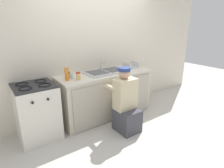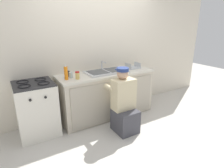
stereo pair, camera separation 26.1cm
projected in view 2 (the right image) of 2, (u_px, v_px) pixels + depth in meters
ground_plane at (115, 120)px, 3.61m from camera, size 12.00×12.00×0.00m
back_wall at (98, 51)px, 3.74m from camera, size 6.00×0.10×2.50m
counter_cabinet at (107, 95)px, 3.71m from camera, size 1.84×0.62×0.85m
countertop at (107, 73)px, 3.58m from camera, size 1.88×0.62×0.04m
sink_double_basin at (107, 71)px, 3.57m from camera, size 0.80×0.44×0.19m
stove_range at (37, 109)px, 3.06m from camera, size 0.61×0.62×0.91m
plumber_person at (124, 106)px, 3.15m from camera, size 0.42×0.61×1.10m
condiment_jar at (77, 75)px, 3.14m from camera, size 0.07×0.07×0.13m
soap_bottle_orange at (66, 73)px, 3.09m from camera, size 0.06×0.06×0.25m
dish_rack_tray at (133, 67)px, 3.90m from camera, size 0.28×0.22×0.11m
water_glass at (71, 75)px, 3.20m from camera, size 0.06×0.06×0.10m
spice_bottle_pepper at (69, 74)px, 3.27m from camera, size 0.04×0.04×0.10m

